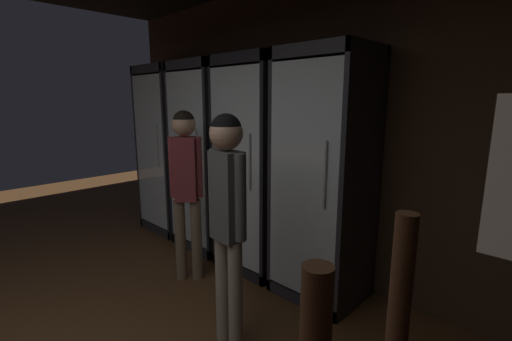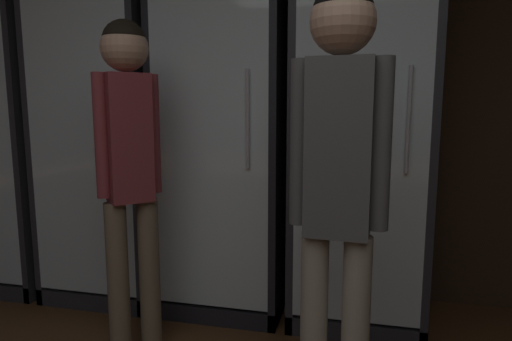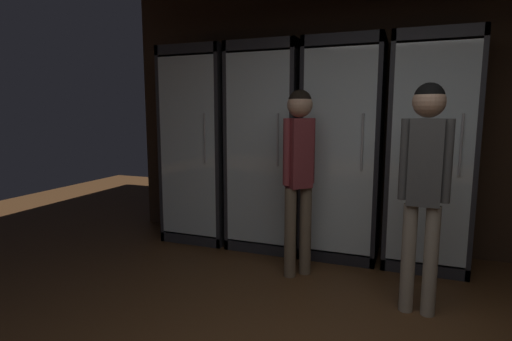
{
  "view_description": "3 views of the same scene",
  "coord_description": "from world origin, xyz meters",
  "px_view_note": "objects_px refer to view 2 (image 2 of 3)",
  "views": [
    {
      "loc": [
        1.84,
        0.26,
        1.68
      ],
      "look_at": [
        -0.57,
        2.74,
        0.98
      ],
      "focal_mm": 24.42,
      "sensor_mm": 36.0,
      "label": 1
    },
    {
      "loc": [
        0.26,
        0.22,
        1.21
      ],
      "look_at": [
        -0.33,
        2.74,
        0.83
      ],
      "focal_mm": 30.46,
      "sensor_mm": 36.0,
      "label": 2
    },
    {
      "loc": [
        0.08,
        -1.2,
        1.41
      ],
      "look_at": [
        -1.38,
        2.64,
        0.81
      ],
      "focal_mm": 27.89,
      "sensor_mm": 36.0,
      "label": 3
    }
  ],
  "objects_px": {
    "cooler_left": "(112,137)",
    "cooler_center": "(228,139)",
    "cooler_right": "(360,140)",
    "shopper_far": "(129,154)",
    "cooler_far_left": "(10,135)",
    "shopper_near": "(339,165)"
  },
  "relations": [
    {
      "from": "cooler_center",
      "to": "cooler_far_left",
      "type": "bearing_deg",
      "value": -179.96
    },
    {
      "from": "cooler_right",
      "to": "shopper_far",
      "type": "xyz_separation_m",
      "value": [
        -1.03,
        -0.7,
        -0.03
      ]
    },
    {
      "from": "cooler_center",
      "to": "shopper_near",
      "type": "bearing_deg",
      "value": -56.14
    },
    {
      "from": "cooler_left",
      "to": "shopper_far",
      "type": "relative_size",
      "value": 1.31
    },
    {
      "from": "cooler_center",
      "to": "cooler_right",
      "type": "xyz_separation_m",
      "value": [
        0.77,
        -0.0,
        0.01
      ]
    },
    {
      "from": "cooler_right",
      "to": "shopper_far",
      "type": "distance_m",
      "value": 1.25
    },
    {
      "from": "shopper_near",
      "to": "shopper_far",
      "type": "xyz_separation_m",
      "value": [
        -0.96,
        0.34,
        -0.02
      ]
    },
    {
      "from": "cooler_far_left",
      "to": "cooler_center",
      "type": "height_order",
      "value": "same"
    },
    {
      "from": "cooler_center",
      "to": "cooler_right",
      "type": "distance_m",
      "value": 0.77
    },
    {
      "from": "cooler_far_left",
      "to": "cooler_right",
      "type": "height_order",
      "value": "same"
    },
    {
      "from": "cooler_left",
      "to": "cooler_center",
      "type": "xyz_separation_m",
      "value": [
        0.77,
        0.0,
        0.0
      ]
    },
    {
      "from": "cooler_left",
      "to": "shopper_far",
      "type": "height_order",
      "value": "cooler_left"
    },
    {
      "from": "cooler_left",
      "to": "cooler_right",
      "type": "relative_size",
      "value": 1.0
    },
    {
      "from": "cooler_left",
      "to": "cooler_center",
      "type": "relative_size",
      "value": 1.0
    },
    {
      "from": "cooler_far_left",
      "to": "cooler_right",
      "type": "xyz_separation_m",
      "value": [
        2.32,
        0.0,
        0.01
      ]
    },
    {
      "from": "cooler_left",
      "to": "shopper_near",
      "type": "distance_m",
      "value": 1.81
    },
    {
      "from": "cooler_right",
      "to": "cooler_center",
      "type": "bearing_deg",
      "value": 179.95
    },
    {
      "from": "cooler_far_left",
      "to": "cooler_left",
      "type": "bearing_deg",
      "value": 0.04
    },
    {
      "from": "cooler_left",
      "to": "shopper_far",
      "type": "bearing_deg",
      "value": -53.82
    },
    {
      "from": "cooler_right",
      "to": "shopper_near",
      "type": "xyz_separation_m",
      "value": [
        -0.07,
        -1.05,
        -0.01
      ]
    },
    {
      "from": "cooler_left",
      "to": "cooler_center",
      "type": "distance_m",
      "value": 0.77
    },
    {
      "from": "shopper_near",
      "to": "shopper_far",
      "type": "bearing_deg",
      "value": 160.31
    }
  ]
}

